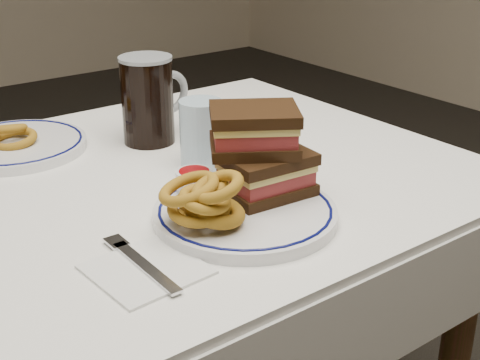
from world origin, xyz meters
TOP-DOWN VIEW (x-y plane):
  - dining_table at (0.00, 0.00)m, footprint 1.27×0.87m
  - main_plate at (0.11, -0.22)m, footprint 0.28×0.28m
  - reuben_sandwich at (0.16, -0.19)m, footprint 0.17×0.16m
  - onion_rings_main at (0.03, -0.22)m, footprint 0.12×0.12m
  - ketchup_ramekin at (0.09, -0.12)m, footprint 0.06×0.06m
  - beer_mug at (0.17, 0.17)m, footprint 0.15×0.10m
  - water_glass at (0.18, 0.00)m, footprint 0.08×0.08m
  - far_plate at (-0.06, 0.28)m, footprint 0.27×0.27m
  - onion_rings_far at (-0.06, 0.29)m, footprint 0.09×0.12m
  - napkin_fork at (-0.08, -0.26)m, footprint 0.14×0.18m

SIDE VIEW (x-z plane):
  - dining_table at x=0.00m, z-range 0.27..1.02m
  - napkin_fork at x=-0.08m, z-range 0.75..0.76m
  - far_plate at x=-0.06m, z-range 0.75..0.77m
  - main_plate at x=0.11m, z-range 0.75..0.77m
  - onion_rings_far at x=-0.06m, z-range 0.76..0.80m
  - ketchup_ramekin at x=0.09m, z-range 0.77..0.81m
  - onion_rings_main at x=0.03m, z-range 0.75..0.86m
  - water_glass at x=0.18m, z-range 0.75..0.87m
  - beer_mug at x=0.17m, z-range 0.75..0.92m
  - reuben_sandwich at x=0.16m, z-range 0.77..0.91m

